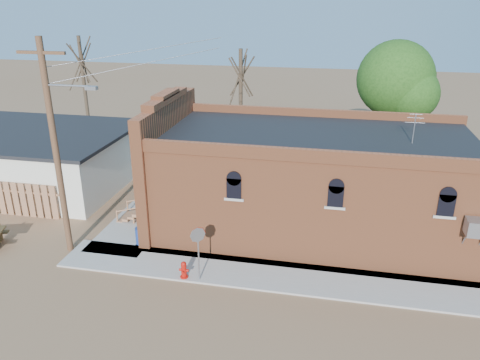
% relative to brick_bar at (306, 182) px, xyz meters
% --- Properties ---
extents(ground, '(120.00, 120.00, 0.00)m').
position_rel_brick_bar_xyz_m(ground, '(-1.64, -5.49, -2.34)').
color(ground, brown).
rests_on(ground, ground).
extents(sidewalk_south, '(19.00, 2.20, 0.08)m').
position_rel_brick_bar_xyz_m(sidewalk_south, '(-0.14, -4.59, -2.30)').
color(sidewalk_south, '#9E9991').
rests_on(sidewalk_south, ground).
extents(sidewalk_west, '(2.60, 10.00, 0.08)m').
position_rel_brick_bar_xyz_m(sidewalk_west, '(-7.94, 0.51, -2.30)').
color(sidewalk_west, '#9E9991').
rests_on(sidewalk_west, ground).
extents(brick_bar, '(16.40, 7.97, 6.30)m').
position_rel_brick_bar_xyz_m(brick_bar, '(0.00, 0.00, 0.00)').
color(brick_bar, '#A85933').
rests_on(brick_bar, ground).
extents(wood_fence, '(5.20, 0.10, 1.80)m').
position_rel_brick_bar_xyz_m(wood_fence, '(-14.44, -1.69, -1.44)').
color(wood_fence, '#986745').
rests_on(wood_fence, ground).
extents(utility_pole, '(3.12, 0.26, 9.00)m').
position_rel_brick_bar_xyz_m(utility_pole, '(-9.79, -4.29, 2.43)').
color(utility_pole, '#46291C').
rests_on(utility_pole, ground).
extents(tree_bare_near, '(2.80, 2.80, 7.65)m').
position_rel_brick_bar_xyz_m(tree_bare_near, '(-4.64, 7.51, 3.62)').
color(tree_bare_near, '#4B372B').
rests_on(tree_bare_near, ground).
extents(tree_bare_far, '(2.80, 2.80, 8.16)m').
position_rel_brick_bar_xyz_m(tree_bare_far, '(-15.64, 8.51, 4.02)').
color(tree_bare_far, '#4B372B').
rests_on(tree_bare_far, ground).
extents(tree_leafy, '(4.40, 4.40, 8.15)m').
position_rel_brick_bar_xyz_m(tree_leafy, '(4.36, 8.01, 3.59)').
color(tree_leafy, '#4B372B').
rests_on(tree_leafy, ground).
extents(fire_hydrant, '(0.39, 0.36, 0.71)m').
position_rel_brick_bar_xyz_m(fire_hydrant, '(-4.23, -5.49, -1.91)').
color(fire_hydrant, '#AF110A').
rests_on(fire_hydrant, sidewalk_south).
extents(stop_sign, '(0.49, 0.45, 2.26)m').
position_rel_brick_bar_xyz_m(stop_sign, '(-3.60, -5.49, -0.52)').
color(stop_sign, gray).
rests_on(stop_sign, sidewalk_south).
extents(trash_barrel, '(0.50, 0.50, 0.76)m').
position_rel_brick_bar_xyz_m(trash_barrel, '(-6.94, -3.26, -1.88)').
color(trash_barrel, navy).
rests_on(trash_barrel, sidewalk_west).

